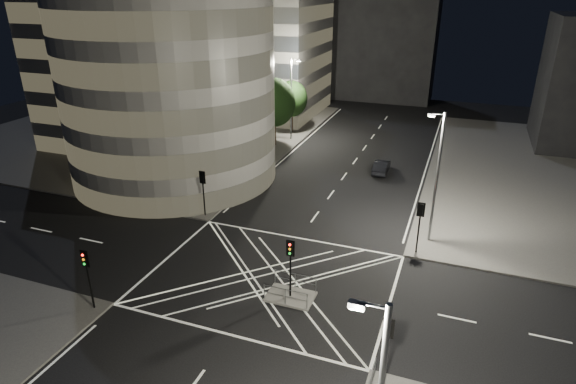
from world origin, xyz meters
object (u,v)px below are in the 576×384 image
at_px(street_lamp_right_far, 436,175).
at_px(traffic_signal_island, 290,258).
at_px(sedan, 381,167).
at_px(street_lamp_left_far, 292,96).
at_px(street_lamp_left_near, 223,137).
at_px(traffic_signal_nl, 87,269).
at_px(central_island, 290,297).
at_px(traffic_signal_nr, 387,340).
at_px(traffic_signal_fr, 420,218).
at_px(traffic_signal_fl, 203,185).

bearing_deg(street_lamp_right_far, traffic_signal_island, -125.30).
bearing_deg(sedan, street_lamp_left_far, -31.85).
height_order(street_lamp_left_near, sedan, street_lamp_left_near).
xyz_separation_m(traffic_signal_nl, sedan, (12.17, 29.23, -2.25)).
bearing_deg(street_lamp_left_far, central_island, -70.05).
bearing_deg(street_lamp_left_near, traffic_signal_nr, -45.87).
bearing_deg(traffic_signal_nr, street_lamp_left_far, 116.36).
distance_m(traffic_signal_nr, street_lamp_right_far, 16.03).
xyz_separation_m(street_lamp_left_near, sedan, (12.80, 10.43, -4.88)).
relative_size(traffic_signal_fr, traffic_signal_nr, 1.00).
distance_m(central_island, traffic_signal_nr, 9.08).
bearing_deg(street_lamp_right_far, traffic_signal_fl, -173.12).
height_order(traffic_signal_island, street_lamp_left_far, street_lamp_left_far).
height_order(street_lamp_left_far, street_lamp_right_far, same).
xyz_separation_m(central_island, street_lamp_left_near, (-11.44, 13.50, 5.47)).
distance_m(central_island, street_lamp_left_near, 18.52).
xyz_separation_m(traffic_signal_nl, traffic_signal_fr, (17.60, 13.60, 0.00)).
xyz_separation_m(traffic_signal_fl, sedan, (12.17, 15.63, -2.25)).
bearing_deg(sedan, traffic_signal_fl, 50.85).
bearing_deg(traffic_signal_island, sedan, 86.73).
distance_m(traffic_signal_island, street_lamp_right_far, 13.13).
relative_size(street_lamp_right_far, sedan, 2.48).
relative_size(central_island, sedan, 0.74).
distance_m(traffic_signal_fl, street_lamp_left_near, 5.86).
bearing_deg(street_lamp_left_far, street_lamp_left_near, -90.00).
bearing_deg(traffic_signal_nl, street_lamp_left_near, 91.94).
distance_m(street_lamp_left_far, sedan, 15.65).
relative_size(traffic_signal_fr, traffic_signal_island, 1.00).
distance_m(traffic_signal_nr, street_lamp_left_near, 26.32).
relative_size(traffic_signal_nr, traffic_signal_island, 1.00).
relative_size(traffic_signal_nl, traffic_signal_fr, 1.00).
bearing_deg(street_lamp_left_near, traffic_signal_fl, -83.03).
distance_m(traffic_signal_fl, street_lamp_right_far, 18.55).
bearing_deg(street_lamp_left_far, street_lamp_right_far, -48.06).
bearing_deg(sedan, traffic_signal_nr, 99.27).
height_order(central_island, street_lamp_left_far, street_lamp_left_far).
distance_m(traffic_signal_fl, traffic_signal_nl, 13.60).
height_order(traffic_signal_fr, sedan, traffic_signal_fr).
xyz_separation_m(traffic_signal_fr, street_lamp_right_far, (0.64, 2.20, 2.63)).
bearing_deg(street_lamp_left_near, street_lamp_right_far, -9.03).
height_order(central_island, traffic_signal_island, traffic_signal_island).
bearing_deg(central_island, traffic_signal_fr, 50.67).
xyz_separation_m(traffic_signal_nl, traffic_signal_island, (10.80, 5.30, 0.00)).
bearing_deg(street_lamp_right_far, traffic_signal_nr, -92.30).
xyz_separation_m(traffic_signal_island, street_lamp_right_far, (7.44, 10.50, 2.63)).
height_order(traffic_signal_island, street_lamp_left_near, street_lamp_left_near).
xyz_separation_m(traffic_signal_fl, street_lamp_left_near, (-0.64, 5.20, 2.63)).
height_order(traffic_signal_nr, traffic_signal_island, same).
height_order(traffic_signal_fr, traffic_signal_nr, same).
relative_size(traffic_signal_nr, street_lamp_right_far, 0.40).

